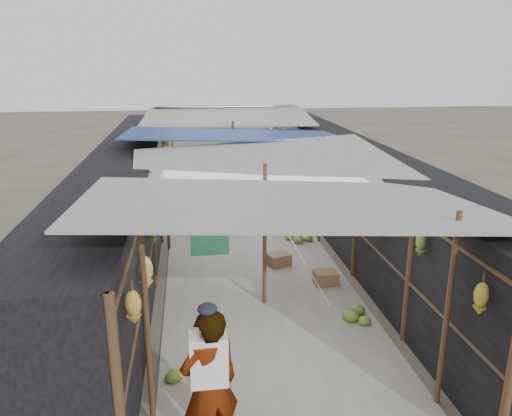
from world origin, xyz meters
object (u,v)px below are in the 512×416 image
black_basin (285,197)px  vendor_elderly (210,386)px  shopper_blue (216,199)px  vendor_seated (274,220)px  crate_near (278,260)px

black_basin → vendor_elderly: (-2.83, -10.29, 0.82)m
shopper_blue → vendor_seated: (1.39, -0.99, -0.32)m
vendor_seated → shopper_blue: bearing=-125.4°
black_basin → vendor_seated: size_ratio=0.76×
vendor_elderly → vendor_seated: size_ratio=2.27×
black_basin → shopper_blue: bearing=-136.7°
crate_near → black_basin: size_ratio=0.77×
shopper_blue → vendor_seated: size_ratio=1.80×
crate_near → shopper_blue: size_ratio=0.32×
vendor_elderly → shopper_blue: 8.14m
crate_near → black_basin: 5.23m
crate_near → vendor_seated: bearing=64.3°
black_basin → vendor_seated: 3.31m
crate_near → black_basin: (1.14, 5.11, -0.05)m
vendor_elderly → crate_near: bearing=-128.7°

